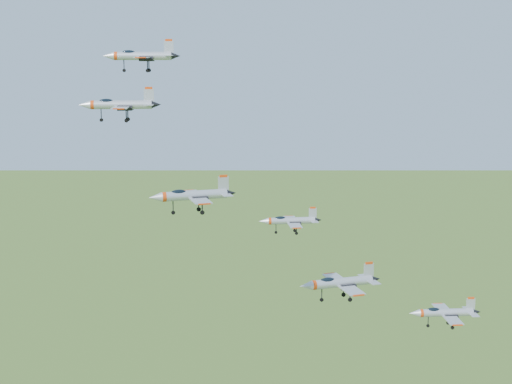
{
  "coord_description": "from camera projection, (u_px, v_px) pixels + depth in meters",
  "views": [
    {
      "loc": [
        5.17,
        -103.44,
        155.27
      ],
      "look_at": [
        6.21,
        -1.03,
        135.97
      ],
      "focal_mm": 50.0,
      "sensor_mm": 36.0,
      "label": 1
    }
  ],
  "objects": [
    {
      "name": "jet_lead",
      "position": [
        141.0,
        56.0,
        117.87
      ],
      "size": [
        12.88,
        10.6,
        3.45
      ],
      "rotation": [
        0.0,
        0.0,
        0.03
      ],
      "color": "#A7ABB4"
    },
    {
      "name": "jet_left_high",
      "position": [
        119.0,
        105.0,
        103.86
      ],
      "size": [
        12.05,
        9.95,
        3.22
      ],
      "rotation": [
        0.0,
        0.0,
        0.06
      ],
      "color": "#A7ABB4"
    },
    {
      "name": "jet_right_high",
      "position": [
        192.0,
        195.0,
        83.8
      ],
      "size": [
        10.37,
        8.83,
        2.82
      ],
      "rotation": [
        0.0,
        0.0,
        0.29
      ],
      "color": "#A7ABB4"
    },
    {
      "name": "jet_left_low",
      "position": [
        290.0,
        221.0,
        116.5
      ],
      "size": [
        10.46,
        8.68,
        2.79
      ],
      "rotation": [
        0.0,
        0.0,
        0.09
      ],
      "color": "#A7ABB4"
    },
    {
      "name": "jet_right_low",
      "position": [
        339.0,
        282.0,
        98.36
      ],
      "size": [
        11.92,
        10.14,
        3.24
      ],
      "rotation": [
        0.0,
        0.0,
        0.29
      ],
      "color": "#A7ABB4"
    },
    {
      "name": "jet_trail",
      "position": [
        444.0,
        312.0,
        104.62
      ],
      "size": [
        10.8,
        8.91,
        2.89
      ],
      "rotation": [
        0.0,
        0.0,
        0.05
      ],
      "color": "#A7ABB4"
    }
  ]
}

